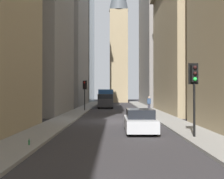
{
  "coord_description": "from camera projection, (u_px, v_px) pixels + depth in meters",
  "views": [
    {
      "loc": [
        -23.12,
        0.19,
        2.45
      ],
      "look_at": [
        12.39,
        0.42,
        2.77
      ],
      "focal_mm": 44.21,
      "sensor_mm": 36.0,
      "label": 1
    }
  ],
  "objects": [
    {
      "name": "ground_plane",
      "position": [
        116.0,
        121.0,
        23.1
      ],
      "size": [
        135.0,
        135.0,
        0.0
      ],
      "primitive_type": "plane",
      "color": "#302D30"
    },
    {
      "name": "sidewalk_right",
      "position": [
        62.0,
        120.0,
        23.13
      ],
      "size": [
        90.0,
        2.2,
        0.14
      ],
      "primitive_type": "cube",
      "color": "gray",
      "rests_on": "ground_plane"
    },
    {
      "name": "sidewalk_left",
      "position": [
        170.0,
        120.0,
        23.07
      ],
      "size": [
        90.0,
        2.2,
        0.14
      ],
      "primitive_type": "cube",
      "color": "gray",
      "rests_on": "ground_plane"
    },
    {
      "name": "building_left_far",
      "position": [
        169.0,
        43.0,
        54.03
      ],
      "size": [
        18.73,
        10.0,
        24.13
      ],
      "color": "gray",
      "rests_on": "ground_plane"
    },
    {
      "name": "building_left_midfar",
      "position": [
        205.0,
        32.0,
        32.62
      ],
      "size": [
        15.24,
        10.5,
        19.06
      ],
      "color": "#9E8966",
      "rests_on": "ground_plane"
    },
    {
      "name": "building_right_far",
      "position": [
        58.0,
        19.0,
        51.61
      ],
      "size": [
        18.84,
        10.5,
        32.31
      ],
      "color": "gray",
      "rests_on": "ground_plane"
    },
    {
      "name": "church_spire",
      "position": [
        119.0,
        30.0,
        65.97
      ],
      "size": [
        4.65,
        4.65,
        33.15
      ],
      "color": "#9E8966",
      "rests_on": "ground_plane"
    },
    {
      "name": "delivery_truck",
      "position": [
        106.0,
        98.0,
        42.8
      ],
      "size": [
        6.46,
        2.25,
        2.84
      ],
      "color": "#285699",
      "rests_on": "ground_plane"
    },
    {
      "name": "sedan_silver",
      "position": [
        140.0,
        121.0,
        16.78
      ],
      "size": [
        4.3,
        1.78,
        1.42
      ],
      "color": "#B7BABF",
      "rests_on": "ground_plane"
    },
    {
      "name": "traffic_light_foreground",
      "position": [
        194.0,
        82.0,
        14.28
      ],
      "size": [
        0.43,
        0.52,
        3.82
      ],
      "color": "black",
      "rests_on": "sidewalk_left"
    },
    {
      "name": "traffic_light_midblock",
      "position": [
        85.0,
        88.0,
        34.74
      ],
      "size": [
        0.43,
        0.52,
        3.76
      ],
      "color": "black",
      "rests_on": "sidewalk_right"
    },
    {
      "name": "pedestrian",
      "position": [
        149.0,
        103.0,
        33.29
      ],
      "size": [
        0.26,
        0.44,
        1.78
      ],
      "color": "#33333D",
      "rests_on": "sidewalk_left"
    },
    {
      "name": "discarded_bottle",
      "position": [
        29.0,
        142.0,
        12.0
      ],
      "size": [
        0.07,
        0.07,
        0.27
      ],
      "color": "#236033",
      "rests_on": "sidewalk_right"
    }
  ]
}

